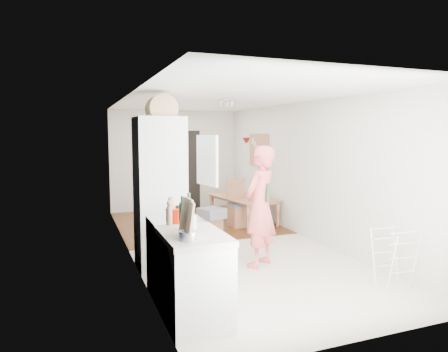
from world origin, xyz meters
TOP-DOWN VIEW (x-y plane):
  - room_shell at (0.00, 0.00)m, footprint 3.20×7.00m
  - floor at (0.00, 0.00)m, footprint 3.20×7.00m
  - wood_floor_overlay at (0.00, 1.85)m, footprint 3.20×3.30m
  - sage_wall_panel at (-1.59, -2.00)m, footprint 0.02×3.00m
  - tile_splashback at (-1.59, -2.55)m, footprint 0.02×1.90m
  - doorway_recess at (0.20, 3.48)m, footprint 0.90×0.04m
  - base_cabinet at (-1.30, -2.55)m, footprint 0.60×0.90m
  - worktop at (-1.30, -2.55)m, footprint 0.62×0.92m
  - range_cooker at (-1.30, -1.80)m, footprint 0.60×0.60m
  - cooker_top at (-1.30, -1.80)m, footprint 0.60×0.60m
  - fridge_housing at (-1.27, -0.78)m, footprint 0.66×0.66m
  - fridge_door at (-0.66, -1.08)m, footprint 0.14×0.56m
  - fridge_interior at (-0.96, -0.78)m, footprint 0.02×0.52m
  - pinboard at (1.58, 1.90)m, footprint 0.03×0.90m
  - pinboard_frame at (1.57, 1.90)m, footprint 0.00×0.94m
  - wall_sconce at (1.54, 2.55)m, footprint 0.18×0.18m
  - person at (0.09, -1.22)m, footprint 0.90×0.84m
  - dining_table at (1.03, 1.47)m, footprint 0.99×1.48m
  - dining_chair at (0.79, 1.14)m, footprint 0.43×0.43m
  - stool at (-0.05, 0.47)m, footprint 0.37×0.37m
  - grey_drape at (-0.07, 0.44)m, footprint 0.52×0.52m
  - drying_rack at (1.31, -2.56)m, footprint 0.41×0.38m
  - bread_bin at (-1.24, -0.82)m, footprint 0.49×0.47m
  - red_casserole at (-1.32, -1.99)m, footprint 0.29×0.29m
  - steel_pan at (-1.42, -2.80)m, footprint 0.19×0.19m
  - held_bottle at (0.16, -1.33)m, footprint 0.06×0.06m
  - bottle_a at (-1.33, -2.50)m, footprint 0.09×0.09m
  - bottle_b at (-1.37, -2.38)m, footprint 0.07×0.07m
  - bottle_c at (-1.35, -2.69)m, footprint 0.11×0.11m
  - pepper_mill_front at (-1.44, -2.11)m, footprint 0.07×0.07m
  - pepper_mill_back at (-1.40, -2.02)m, footprint 0.08×0.08m
  - chopping_boards at (-1.41, -2.71)m, footprint 0.07×0.29m

SIDE VIEW (x-z plane):
  - floor at x=0.00m, z-range -0.01..0.01m
  - wood_floor_overlay at x=0.00m, z-range 0.00..0.01m
  - stool at x=-0.05m, z-range 0.00..0.38m
  - dining_table at x=1.03m, z-range 0.00..0.48m
  - drying_rack at x=1.31m, z-range 0.00..0.74m
  - base_cabinet at x=-1.30m, z-range 0.00..0.86m
  - range_cooker at x=-1.30m, z-range 0.00..0.88m
  - grey_drape at x=-0.07m, z-range 0.38..0.57m
  - dining_chair at x=0.79m, z-range 0.00..0.98m
  - worktop at x=-1.30m, z-range 0.86..0.92m
  - cooker_top at x=-1.30m, z-range 0.88..0.92m
  - steel_pan at x=-1.42m, z-range 0.92..1.01m
  - doorway_recess at x=0.20m, z-range 0.00..2.00m
  - red_casserole at x=-1.32m, z-range 0.92..1.08m
  - pepper_mill_front at x=-1.44m, z-range 0.92..1.13m
  - bottle_c at x=-1.35m, z-range 0.92..1.14m
  - person at x=0.09m, z-range 0.00..2.06m
  - pepper_mill_back at x=-1.40m, z-range 0.92..1.15m
  - bottle_b at x=-1.37m, z-range 0.92..1.21m
  - fridge_housing at x=-1.27m, z-range 0.00..2.15m
  - bottle_a at x=-1.33m, z-range 0.92..1.24m
  - held_bottle at x=0.16m, z-range 0.96..1.22m
  - chopping_boards at x=-1.41m, z-range 0.92..1.30m
  - tile_splashback at x=-1.59m, z-range 0.90..1.40m
  - room_shell at x=0.00m, z-range 0.00..2.50m
  - fridge_door at x=-0.66m, z-range 1.20..1.90m
  - fridge_interior at x=-0.96m, z-range 1.22..1.88m
  - pinboard at x=1.58m, z-range 1.20..1.90m
  - pinboard_frame at x=1.57m, z-range 1.18..1.92m
  - wall_sconce at x=1.54m, z-range 1.67..1.83m
  - sage_wall_panel at x=-1.59m, z-range 1.20..2.50m
  - bread_bin at x=-1.24m, z-range 2.15..2.37m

